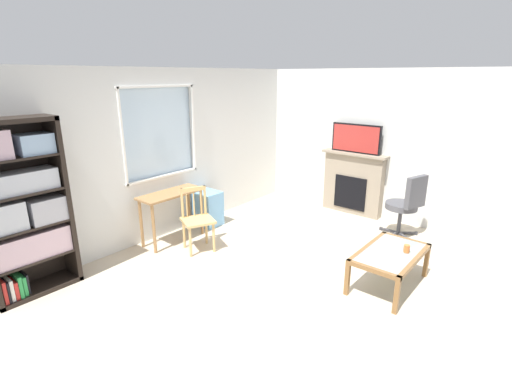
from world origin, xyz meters
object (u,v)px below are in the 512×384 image
(desk_under_window, at_px, (172,201))
(office_chair, at_px, (407,203))
(bookshelf, at_px, (22,209))
(wooden_chair, at_px, (197,219))
(tv, at_px, (356,138))
(fireplace, at_px, (353,183))
(coffee_table, at_px, (390,256))
(plastic_drawer_unit, at_px, (208,208))
(sippy_cup, at_px, (407,249))

(desk_under_window, height_order, office_chair, office_chair)
(bookshelf, height_order, wooden_chair, bookshelf)
(desk_under_window, xyz_separation_m, tv, (2.84, -1.52, 0.74))
(wooden_chair, bearing_deg, fireplace, -19.48)
(fireplace, distance_m, coffee_table, 2.53)
(fireplace, bearing_deg, wooden_chair, 160.52)
(bookshelf, bearing_deg, desk_under_window, -3.18)
(wooden_chair, distance_m, fireplace, 3.00)
(bookshelf, relative_size, desk_under_window, 2.01)
(coffee_table, bearing_deg, fireplace, 36.14)
(wooden_chair, xyz_separation_m, plastic_drawer_unit, (0.74, 0.57, -0.18))
(plastic_drawer_unit, xyz_separation_m, office_chair, (1.61, -2.69, 0.27))
(sippy_cup, bearing_deg, fireplace, 40.18)
(sippy_cup, bearing_deg, coffee_table, 125.96)
(desk_under_window, xyz_separation_m, fireplace, (2.86, -1.52, -0.06))
(wooden_chair, distance_m, office_chair, 3.16)
(tv, bearing_deg, desk_under_window, 151.90)
(office_chair, distance_m, sippy_cup, 1.54)
(tv, bearing_deg, office_chair, -112.42)
(fireplace, relative_size, tv, 1.33)
(office_chair, bearing_deg, bookshelf, 147.45)
(plastic_drawer_unit, distance_m, office_chair, 3.14)
(wooden_chair, xyz_separation_m, tv, (2.81, -1.00, 0.90))
(tv, bearing_deg, fireplace, 0.00)
(bookshelf, xyz_separation_m, sippy_cup, (2.85, -3.25, -0.53))
(wooden_chair, bearing_deg, coffee_table, -72.35)
(wooden_chair, bearing_deg, plastic_drawer_unit, 37.58)
(fireplace, distance_m, office_chair, 1.22)
(office_chair, xyz_separation_m, coffee_table, (-1.55, -0.37, -0.18))
(bookshelf, distance_m, coffee_table, 4.19)
(wooden_chair, relative_size, fireplace, 0.76)
(desk_under_window, bearing_deg, wooden_chair, -86.29)
(bookshelf, xyz_separation_m, fireplace, (4.78, -1.62, -0.45))
(wooden_chair, distance_m, coffee_table, 2.61)
(tv, bearing_deg, wooden_chair, 160.40)
(office_chair, xyz_separation_m, sippy_cup, (-1.45, -0.51, -0.07))
(desk_under_window, relative_size, sippy_cup, 11.04)
(tv, xyz_separation_m, office_chair, (-0.46, -1.12, -0.81))
(bookshelf, xyz_separation_m, coffee_table, (2.74, -3.11, -0.63))
(office_chair, bearing_deg, coffee_table, -166.77)
(desk_under_window, height_order, sippy_cup, desk_under_window)
(plastic_drawer_unit, bearing_deg, sippy_cup, -87.16)
(coffee_table, bearing_deg, tv, 36.38)
(plastic_drawer_unit, height_order, fireplace, fireplace)
(plastic_drawer_unit, distance_m, fireplace, 2.62)
(wooden_chair, xyz_separation_m, office_chair, (2.35, -2.12, 0.09))
(desk_under_window, height_order, plastic_drawer_unit, desk_under_window)
(tv, bearing_deg, plastic_drawer_unit, 142.89)
(bookshelf, bearing_deg, coffee_table, -48.58)
(desk_under_window, relative_size, office_chair, 0.99)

